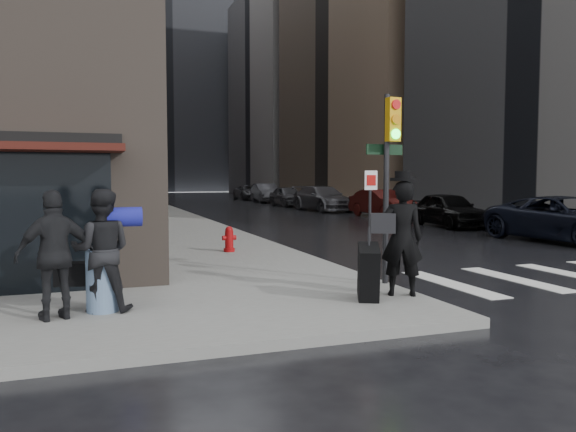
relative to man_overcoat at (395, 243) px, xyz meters
name	(u,v)px	position (x,y,z in m)	size (l,w,h in m)	color
ground	(309,308)	(-1.45, 0.26, -1.05)	(140.00, 140.00, 0.00)	black
sidewalk_left	(148,211)	(-1.45, 27.26, -0.98)	(4.00, 50.00, 0.15)	slate
sidewalk_right	(346,207)	(12.05, 27.26, -0.98)	(3.00, 50.00, 0.15)	slate
bldg_right_far	(331,96)	(24.55, 58.26, 11.45)	(22.00, 20.00, 25.00)	gray
bldg_distant	(153,84)	(4.55, 78.26, 14.95)	(40.00, 12.00, 32.00)	gray
man_overcoat	(395,243)	(0.00, 0.00, 0.00)	(1.44, 0.95, 2.15)	black
man_jeans	(101,250)	(-4.67, 0.55, 0.02)	(1.29, 0.86, 1.84)	black
man_greycoat	(55,255)	(-5.29, 0.26, 0.02)	(1.16, 0.74, 1.84)	black
traffic_light	(387,162)	(0.42, 1.03, 1.39)	(0.89, 0.44, 3.55)	black
fire_hydrant	(229,240)	(-1.29, 6.50, -0.60)	(0.39, 0.30, 0.69)	#95090B
parked_car_0	(567,219)	(10.06, 6.12, -0.29)	(2.53, 5.49, 1.53)	black
parked_car_1	(448,210)	(9.85, 12.32, -0.30)	(1.78, 4.42, 1.51)	black
parked_car_2	(382,203)	(10.05, 18.52, -0.31)	(1.58, 4.52, 1.49)	#3B0E0B
parked_car_3	(323,198)	(9.21, 24.72, -0.26)	(2.23, 5.49, 1.59)	#47474C
parked_car_4	(288,196)	(9.02, 30.93, -0.31)	(1.76, 4.37, 1.49)	#48484C
parked_car_5	(266,193)	(9.23, 37.13, -0.26)	(1.69, 4.84, 1.60)	#3E3E43
parked_car_6	(250,192)	(9.59, 43.33, -0.36)	(2.31, 5.01, 1.39)	#4A4A4E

